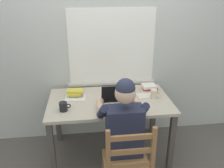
# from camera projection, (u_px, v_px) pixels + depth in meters

# --- Properties ---
(ground_plane) EXTENTS (8.00, 8.00, 0.00)m
(ground_plane) POSITION_uv_depth(u_px,v_px,m) (110.00, 152.00, 3.07)
(ground_plane) COLOR #56514C
(back_wall) EXTENTS (6.00, 0.08, 2.60)m
(back_wall) POSITION_uv_depth(u_px,v_px,m) (105.00, 42.00, 3.01)
(back_wall) COLOR beige
(back_wall) RESTS_ON ground
(desk) EXTENTS (1.40, 0.81, 0.74)m
(desk) POSITION_uv_depth(u_px,v_px,m) (110.00, 107.00, 2.82)
(desk) COLOR #BCB29E
(desk) RESTS_ON ground
(seated_person) EXTENTS (0.50, 0.60, 1.23)m
(seated_person) POSITION_uv_depth(u_px,v_px,m) (123.00, 127.00, 2.37)
(seated_person) COLOR #232842
(seated_person) RESTS_ON ground
(wooden_chair) EXTENTS (0.42, 0.42, 0.92)m
(wooden_chair) POSITION_uv_depth(u_px,v_px,m) (127.00, 165.00, 2.20)
(wooden_chair) COLOR olive
(wooden_chair) RESTS_ON ground
(laptop) EXTENTS (0.33, 0.29, 0.23)m
(laptop) POSITION_uv_depth(u_px,v_px,m) (118.00, 103.00, 2.58)
(laptop) COLOR black
(laptop) RESTS_ON desk
(computer_mouse) EXTENTS (0.06, 0.10, 0.03)m
(computer_mouse) POSITION_uv_depth(u_px,v_px,m) (143.00, 108.00, 2.56)
(computer_mouse) COLOR black
(computer_mouse) RESTS_ON desk
(coffee_mug_white) EXTENTS (0.11, 0.07, 0.10)m
(coffee_mug_white) POSITION_uv_depth(u_px,v_px,m) (154.00, 94.00, 2.81)
(coffee_mug_white) COLOR beige
(coffee_mug_white) RESTS_ON desk
(coffee_mug_dark) EXTENTS (0.12, 0.08, 0.10)m
(coffee_mug_dark) POSITION_uv_depth(u_px,v_px,m) (63.00, 107.00, 2.53)
(coffee_mug_dark) COLOR black
(coffee_mug_dark) RESTS_ON desk
(book_stack_main) EXTENTS (0.19, 0.15, 0.08)m
(book_stack_main) POSITION_uv_depth(u_px,v_px,m) (149.00, 88.00, 2.99)
(book_stack_main) COLOR white
(book_stack_main) RESTS_ON desk
(book_stack_side) EXTENTS (0.19, 0.14, 0.08)m
(book_stack_side) POSITION_uv_depth(u_px,v_px,m) (75.00, 93.00, 2.86)
(book_stack_side) COLOR gray
(book_stack_side) RESTS_ON desk
(paper_pile_near_laptop) EXTENTS (0.26, 0.20, 0.00)m
(paper_pile_near_laptop) POSITION_uv_depth(u_px,v_px,m) (147.00, 95.00, 2.90)
(paper_pile_near_laptop) COLOR silver
(paper_pile_near_laptop) RESTS_ON desk
(paper_pile_back_corner) EXTENTS (0.25, 0.20, 0.01)m
(paper_pile_back_corner) POSITION_uv_depth(u_px,v_px,m) (75.00, 97.00, 2.83)
(paper_pile_back_corner) COLOR white
(paper_pile_back_corner) RESTS_ON desk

